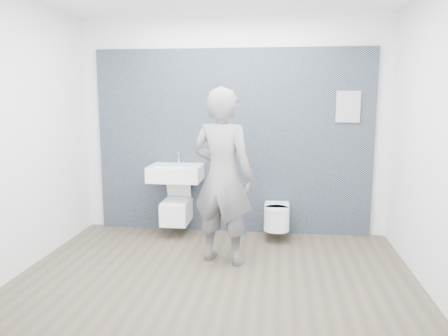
# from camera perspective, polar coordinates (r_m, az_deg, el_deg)

# --- Properties ---
(ground) EXTENTS (4.00, 4.00, 0.00)m
(ground) POSITION_cam_1_polar(r_m,az_deg,el_deg) (4.60, -0.96, -13.62)
(ground) COLOR brown
(ground) RESTS_ON ground
(room_shell) EXTENTS (4.00, 4.00, 4.00)m
(room_shell) POSITION_cam_1_polar(r_m,az_deg,el_deg) (4.24, -1.02, 8.58)
(room_shell) COLOR silver
(room_shell) RESTS_ON ground
(tile_wall) EXTENTS (3.60, 0.06, 2.40)m
(tile_wall) POSITION_cam_1_polar(r_m,az_deg,el_deg) (5.97, 1.05, -8.14)
(tile_wall) COLOR black
(tile_wall) RESTS_ON ground
(washbasin) EXTENTS (0.66, 0.50, 0.50)m
(washbasin) POSITION_cam_1_polar(r_m,az_deg,el_deg) (5.62, -6.33, -0.59)
(washbasin) COLOR white
(washbasin) RESTS_ON ground
(toilet_square) EXTENTS (0.34, 0.49, 0.65)m
(toilet_square) POSITION_cam_1_polar(r_m,az_deg,el_deg) (5.74, -6.22, -5.46)
(toilet_square) COLOR white
(toilet_square) RESTS_ON ground
(toilet_rounded) EXTENTS (0.32, 0.54, 0.29)m
(toilet_rounded) POSITION_cam_1_polar(r_m,az_deg,el_deg) (5.57, 6.89, -6.33)
(toilet_rounded) COLOR white
(toilet_rounded) RESTS_ON ground
(info_placard) EXTENTS (0.29, 0.03, 0.39)m
(info_placard) POSITION_cam_1_polar(r_m,az_deg,el_deg) (5.96, 15.18, -8.51)
(info_placard) COLOR silver
(info_placard) RESTS_ON ground
(visitor) EXTENTS (0.79, 0.64, 1.89)m
(visitor) POSITION_cam_1_polar(r_m,az_deg,el_deg) (4.66, -0.20, -1.14)
(visitor) COLOR slate
(visitor) RESTS_ON ground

